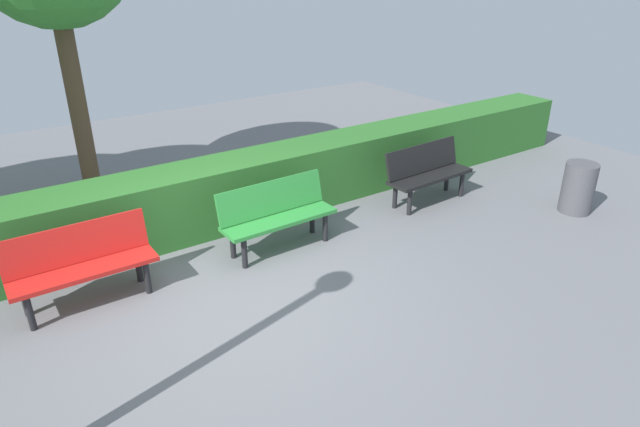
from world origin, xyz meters
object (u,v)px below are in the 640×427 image
(bench_black, at_px, (427,171))
(bench_green, at_px, (277,213))
(bench_red, at_px, (81,262))
(trash_bin, at_px, (578,188))

(bench_black, xyz_separation_m, bench_green, (2.63, 0.01, 0.00))
(bench_red, distance_m, trash_bin, 6.68)
(bench_black, distance_m, trash_bin, 2.17)
(bench_black, relative_size, trash_bin, 1.96)
(bench_black, height_order, bench_green, same)
(bench_black, height_order, trash_bin, bench_black)
(bench_red, bearing_deg, bench_green, 177.17)
(bench_red, bearing_deg, bench_black, 178.65)
(bench_black, bearing_deg, bench_red, -3.57)
(bench_green, bearing_deg, bench_black, 179.01)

